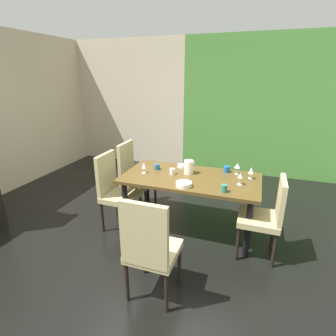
% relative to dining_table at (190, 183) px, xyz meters
% --- Properties ---
extents(ground_plane, '(5.95, 6.21, 0.02)m').
position_rel_dining_table_xyz_m(ground_plane, '(-0.48, -0.58, -0.67)').
color(ground_plane, black).
extents(back_panel_interior, '(2.66, 0.10, 2.72)m').
position_rel_dining_table_xyz_m(back_panel_interior, '(-2.13, 2.48, 0.70)').
color(back_panel_interior, beige).
rests_on(back_panel_interior, ground_plane).
extents(garden_window_panel, '(3.29, 0.10, 2.72)m').
position_rel_dining_table_xyz_m(garden_window_panel, '(0.85, 2.48, 0.70)').
color(garden_window_panel, '#4D8A39').
rests_on(garden_window_panel, ground_plane).
extents(dining_table, '(1.74, 0.90, 0.75)m').
position_rel_dining_table_xyz_m(dining_table, '(0.00, 0.00, 0.00)').
color(dining_table, '#4F3A1A').
rests_on(dining_table, ground_plane).
extents(chair_left_near, '(0.45, 0.44, 1.03)m').
position_rel_dining_table_xyz_m(chair_left_near, '(-0.95, -0.27, -0.10)').
color(chair_left_near, tan).
rests_on(chair_left_near, ground_plane).
extents(chair_right_near, '(0.44, 0.44, 0.96)m').
position_rel_dining_table_xyz_m(chair_right_near, '(0.95, -0.27, -0.13)').
color(chair_right_near, tan).
rests_on(chair_right_near, ground_plane).
extents(chair_left_far, '(0.45, 0.44, 1.04)m').
position_rel_dining_table_xyz_m(chair_left_far, '(-0.96, 0.27, -0.10)').
color(chair_left_far, tan).
rests_on(chair_left_far, ground_plane).
extents(chair_head_near, '(0.44, 0.44, 1.04)m').
position_rel_dining_table_xyz_m(chair_head_near, '(-0.03, -1.28, -0.10)').
color(chair_head_near, tan).
rests_on(chair_head_near, ground_plane).
extents(wine_glass_corner, '(0.07, 0.07, 0.14)m').
position_rel_dining_table_xyz_m(wine_glass_corner, '(-0.62, -0.06, 0.19)').
color(wine_glass_corner, silver).
rests_on(wine_glass_corner, dining_table).
extents(wine_glass_west, '(0.07, 0.07, 0.15)m').
position_rel_dining_table_xyz_m(wine_glass_west, '(0.73, 0.19, 0.19)').
color(wine_glass_west, silver).
rests_on(wine_glass_west, dining_table).
extents(wine_glass_south, '(0.08, 0.08, 0.15)m').
position_rel_dining_table_xyz_m(wine_glass_south, '(0.55, 0.29, 0.20)').
color(wine_glass_south, silver).
rests_on(wine_glass_south, dining_table).
extents(wine_glass_left, '(0.06, 0.06, 0.15)m').
position_rel_dining_table_xyz_m(wine_glass_left, '(0.62, -0.06, 0.20)').
color(wine_glass_left, silver).
rests_on(wine_glass_left, dining_table).
extents(serving_bowl_rear, '(0.13, 0.13, 0.04)m').
position_rel_dining_table_xyz_m(serving_bowl_rear, '(-0.20, 0.32, 0.11)').
color(serving_bowl_rear, white).
rests_on(serving_bowl_rear, dining_table).
extents(serving_bowl_north, '(0.19, 0.19, 0.05)m').
position_rel_dining_table_xyz_m(serving_bowl_north, '(0.00, -0.32, 0.11)').
color(serving_bowl_north, white).
rests_on(serving_bowl_north, dining_table).
extents(cup_front, '(0.08, 0.08, 0.07)m').
position_rel_dining_table_xyz_m(cup_front, '(-0.50, 0.12, 0.12)').
color(cup_front, '#1D518A').
rests_on(cup_front, dining_table).
extents(cup_near_window, '(0.07, 0.07, 0.09)m').
position_rel_dining_table_xyz_m(cup_near_window, '(0.47, -0.32, 0.13)').
color(cup_near_window, '#2E705A').
rests_on(cup_near_window, dining_table).
extents(cup_near_shelf, '(0.08, 0.08, 0.08)m').
position_rel_dining_table_xyz_m(cup_near_shelf, '(0.41, 0.33, 0.13)').
color(cup_near_shelf, '#155595').
rests_on(cup_near_shelf, dining_table).
extents(cup_east, '(0.07, 0.07, 0.08)m').
position_rel_dining_table_xyz_m(cup_east, '(-0.25, 0.01, 0.13)').
color(cup_east, beige).
rests_on(cup_east, dining_table).
extents(pitcher_right, '(0.14, 0.13, 0.18)m').
position_rel_dining_table_xyz_m(pitcher_right, '(-0.05, 0.11, 0.18)').
color(pitcher_right, white).
rests_on(pitcher_right, dining_table).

